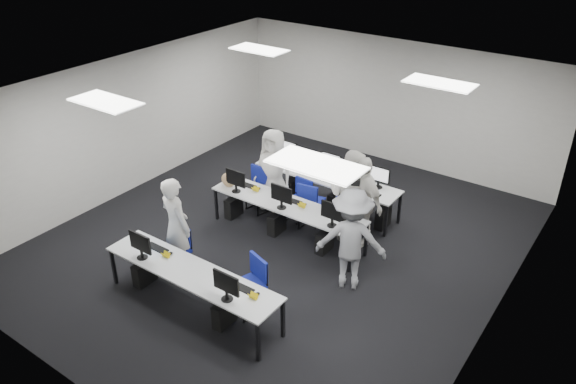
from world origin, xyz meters
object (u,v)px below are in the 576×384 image
Objects in this scene: chair_5 at (266,190)px; chair_7 at (349,223)px; chair_3 at (298,209)px; desk_mid at (287,206)px; student_2 at (274,170)px; student_3 at (362,201)px; photographer at (351,239)px; chair_0 at (177,258)px; chair_2 at (260,197)px; desk_front at (191,274)px; chair_6 at (311,209)px; student_0 at (176,226)px; chair_1 at (249,295)px; chair_4 at (347,224)px; student_1 at (350,196)px.

chair_5 reaches higher than chair_7.
desk_mid is at bearing -72.22° from chair_3.
student_3 reaches higher than student_2.
desk_mid is 1.75× the size of photographer.
student_3 is at bearing -3.17° from chair_7.
desk_mid is at bearing 75.44° from chair_0.
chair_0 is 2.57m from chair_2.
chair_7 is 0.68m from student_3.
chair_2 is at bearing -45.97° from photographer.
desk_front is 3.49m from chair_7.
chair_6 is 2.93m from student_0.
student_0 is (0.14, -2.50, 0.63)m from chair_2.
desk_front is at bearing -57.78° from chair_2.
chair_1 is 1.80m from student_0.
chair_4 reaches higher than chair_0.
student_3 is (0.27, -0.07, 0.62)m from chair_7.
photographer reaches higher than chair_3.
student_0 is (-1.01, -2.68, 0.62)m from chair_6.
student_1 is at bearing -5.52° from student_2.
student_1 is 1.04× the size of student_3.
chair_5 is 0.66m from student_2.
chair_4 is at bearing -14.30° from student_1.
chair_3 is at bearing -157.42° from chair_6.
chair_4 is 1.04× the size of chair_7.
student_2 reaches higher than chair_7.
chair_4 is 1.62m from photographer.
chair_2 is 0.50× the size of student_2.
chair_7 reaches higher than desk_mid.
chair_1 is 0.51× the size of student_1.
student_3 reaches higher than chair_0.
chair_1 is at bearing -82.02° from chair_7.
student_0 reaches higher than chair_2.
student_1 is (0.98, 3.26, 0.24)m from desk_front.
photographer is at bearing 121.31° from student_1.
chair_1 is 0.52× the size of student_0.
chair_1 is at bearing -62.51° from student_2.
chair_6 is 0.52× the size of student_2.
chair_0 is 0.94× the size of chair_6.
chair_7 is at bearing 65.63° from chair_0.
student_3 is (0.28, -0.01, 0.61)m from chair_4.
chair_5 is at bearing -162.68° from student_3.
chair_3 is 0.97× the size of chair_5.
desk_front is 3.34m from chair_2.
chair_5 is 2.14m from chair_7.
chair_1 is (0.75, 0.49, -0.38)m from desk_front.
student_1 reaches higher than student_3.
chair_5 is at bearing 108.72° from desk_front.
chair_6 reaches higher than desk_mid.
desk_mid is at bearing -129.68° from student_3.
chair_2 is 2.38m from student_3.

